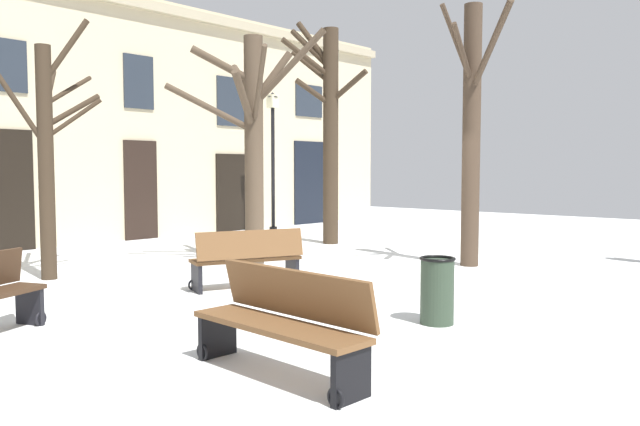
{
  "coord_description": "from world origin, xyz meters",
  "views": [
    {
      "loc": [
        -8.94,
        -6.55,
        1.79
      ],
      "look_at": [
        0.0,
        1.54,
        0.96
      ],
      "focal_mm": 35.63,
      "sensor_mm": 36.0,
      "label": 1
    }
  ],
  "objects_px": {
    "bench_near_center_tree": "(283,322)",
    "streetlamp": "(273,148)",
    "tree_foreground": "(253,135)",
    "tree_right_of_center": "(48,148)",
    "tree_center": "(472,129)",
    "tree_left_of_center": "(329,127)",
    "bench_far_corner": "(247,259)",
    "litter_bin": "(437,290)"
  },
  "relations": [
    {
      "from": "bench_near_center_tree",
      "to": "streetlamp",
      "type": "bearing_deg",
      "value": 139.11
    },
    {
      "from": "tree_foreground",
      "to": "tree_right_of_center",
      "type": "height_order",
      "value": "tree_foreground"
    },
    {
      "from": "tree_center",
      "to": "tree_left_of_center",
      "type": "distance_m",
      "value": 4.39
    },
    {
      "from": "tree_center",
      "to": "bench_far_corner",
      "type": "bearing_deg",
      "value": 162.26
    },
    {
      "from": "streetlamp",
      "to": "tree_center",
      "type": "bearing_deg",
      "value": -102.96
    },
    {
      "from": "streetlamp",
      "to": "tree_foreground",
      "type": "bearing_deg",
      "value": -137.48
    },
    {
      "from": "tree_center",
      "to": "tree_right_of_center",
      "type": "distance_m",
      "value": 7.32
    },
    {
      "from": "tree_center",
      "to": "tree_right_of_center",
      "type": "bearing_deg",
      "value": 142.74
    },
    {
      "from": "tree_left_of_center",
      "to": "bench_near_center_tree",
      "type": "bearing_deg",
      "value": -140.97
    },
    {
      "from": "tree_left_of_center",
      "to": "tree_right_of_center",
      "type": "xyz_separation_m",
      "value": [
        -6.73,
        0.14,
        -0.68
      ]
    },
    {
      "from": "streetlamp",
      "to": "bench_near_center_tree",
      "type": "bearing_deg",
      "value": -133.25
    },
    {
      "from": "tree_foreground",
      "to": "streetlamp",
      "type": "height_order",
      "value": "tree_foreground"
    },
    {
      "from": "tree_right_of_center",
      "to": "tree_foreground",
      "type": "bearing_deg",
      "value": -20.99
    },
    {
      "from": "tree_center",
      "to": "streetlamp",
      "type": "height_order",
      "value": "tree_center"
    },
    {
      "from": "bench_near_center_tree",
      "to": "litter_bin",
      "type": "bearing_deg",
      "value": 92.16
    },
    {
      "from": "tree_foreground",
      "to": "tree_left_of_center",
      "type": "distance_m",
      "value": 3.63
    },
    {
      "from": "tree_right_of_center",
      "to": "bench_far_corner",
      "type": "height_order",
      "value": "tree_right_of_center"
    },
    {
      "from": "tree_foreground",
      "to": "bench_near_center_tree",
      "type": "relative_size",
      "value": 2.3
    },
    {
      "from": "tree_center",
      "to": "bench_near_center_tree",
      "type": "bearing_deg",
      "value": -164.21
    },
    {
      "from": "tree_foreground",
      "to": "tree_right_of_center",
      "type": "distance_m",
      "value": 3.54
    },
    {
      "from": "tree_left_of_center",
      "to": "tree_right_of_center",
      "type": "bearing_deg",
      "value": 178.78
    },
    {
      "from": "tree_foreground",
      "to": "streetlamp",
      "type": "xyz_separation_m",
      "value": [
        4.12,
        3.77,
        -0.04
      ]
    },
    {
      "from": "tree_center",
      "to": "litter_bin",
      "type": "xyz_separation_m",
      "value": [
        -4.22,
        -1.91,
        -2.14
      ]
    },
    {
      "from": "litter_bin",
      "to": "tree_foreground",
      "type": "bearing_deg",
      "value": 71.49
    },
    {
      "from": "tree_center",
      "to": "bench_far_corner",
      "type": "height_order",
      "value": "tree_center"
    },
    {
      "from": "tree_right_of_center",
      "to": "streetlamp",
      "type": "bearing_deg",
      "value": 18.7
    },
    {
      "from": "tree_right_of_center",
      "to": "tree_left_of_center",
      "type": "bearing_deg",
      "value": -1.22
    },
    {
      "from": "tree_center",
      "to": "streetlamp",
      "type": "bearing_deg",
      "value": 77.04
    },
    {
      "from": "tree_center",
      "to": "tree_left_of_center",
      "type": "xyz_separation_m",
      "value": [
        0.91,
        4.28,
        0.28
      ]
    },
    {
      "from": "streetlamp",
      "to": "bench_near_center_tree",
      "type": "distance_m",
      "value": 12.28
    },
    {
      "from": "tree_center",
      "to": "streetlamp",
      "type": "distance_m",
      "value": 7.12
    },
    {
      "from": "tree_foreground",
      "to": "tree_center",
      "type": "distance_m",
      "value": 4.04
    },
    {
      "from": "litter_bin",
      "to": "bench_far_corner",
      "type": "bearing_deg",
      "value": 90.64
    },
    {
      "from": "bench_near_center_tree",
      "to": "bench_far_corner",
      "type": "bearing_deg",
      "value": 145.32
    },
    {
      "from": "streetlamp",
      "to": "tree_left_of_center",
      "type": "bearing_deg",
      "value": -104.5
    },
    {
      "from": "bench_far_corner",
      "to": "tree_right_of_center",
      "type": "bearing_deg",
      "value": -41.15
    },
    {
      "from": "tree_right_of_center",
      "to": "bench_near_center_tree",
      "type": "xyz_separation_m",
      "value": [
        -0.9,
        -6.33,
        -1.66
      ]
    },
    {
      "from": "tree_left_of_center",
      "to": "litter_bin",
      "type": "height_order",
      "value": "tree_left_of_center"
    },
    {
      "from": "tree_foreground",
      "to": "tree_left_of_center",
      "type": "height_order",
      "value": "tree_left_of_center"
    },
    {
      "from": "tree_center",
      "to": "streetlamp",
      "type": "relative_size",
      "value": 1.23
    },
    {
      "from": "bench_far_corner",
      "to": "bench_near_center_tree",
      "type": "height_order",
      "value": "bench_near_center_tree"
    },
    {
      "from": "streetlamp",
      "to": "bench_far_corner",
      "type": "distance_m",
      "value": 8.31
    }
  ]
}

